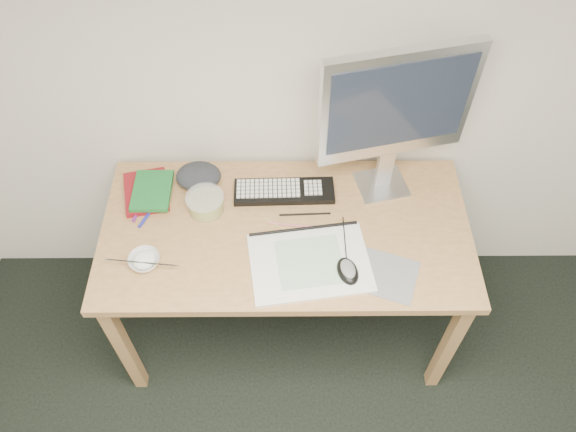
# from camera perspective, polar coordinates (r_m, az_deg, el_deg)

# --- Properties ---
(desk) EXTENTS (1.40, 0.70, 0.75)m
(desk) POSITION_cam_1_polar(r_m,az_deg,el_deg) (2.19, -0.22, -2.59)
(desk) COLOR tan
(desk) RESTS_ON ground
(mousepad) EXTENTS (0.26, 0.25, 0.00)m
(mousepad) POSITION_cam_1_polar(r_m,az_deg,el_deg) (2.04, 9.99, -5.96)
(mousepad) COLOR gray
(mousepad) RESTS_ON desk
(sketchpad) EXTENTS (0.46, 0.36, 0.01)m
(sketchpad) POSITION_cam_1_polar(r_m,az_deg,el_deg) (2.03, 2.23, -4.76)
(sketchpad) COLOR white
(sketchpad) RESTS_ON desk
(keyboard) EXTENTS (0.40, 0.13, 0.02)m
(keyboard) POSITION_cam_1_polar(r_m,az_deg,el_deg) (2.22, -0.39, 2.52)
(keyboard) COLOR black
(keyboard) RESTS_ON desk
(monitor) EXTENTS (0.55, 0.21, 0.64)m
(monitor) POSITION_cam_1_polar(r_m,az_deg,el_deg) (2.01, 10.96, 10.65)
(monitor) COLOR silver
(monitor) RESTS_ON desk
(mouse) EXTENTS (0.10, 0.13, 0.04)m
(mouse) POSITION_cam_1_polar(r_m,az_deg,el_deg) (1.99, 6.11, -5.39)
(mouse) COLOR black
(mouse) RESTS_ON sketchpad
(rice_bowl) EXTENTS (0.14, 0.14, 0.04)m
(rice_bowl) POSITION_cam_1_polar(r_m,az_deg,el_deg) (2.08, -14.38, -4.42)
(rice_bowl) COLOR white
(rice_bowl) RESTS_ON desk
(chopsticks) EXTENTS (0.26, 0.05, 0.02)m
(chopsticks) POSITION_cam_1_polar(r_m,az_deg,el_deg) (2.06, -14.65, -4.60)
(chopsticks) COLOR #B7B7BA
(chopsticks) RESTS_ON rice_bowl
(fruit_tub) EXTENTS (0.16, 0.16, 0.07)m
(fruit_tub) POSITION_cam_1_polar(r_m,az_deg,el_deg) (2.17, -8.38, 1.30)
(fruit_tub) COLOR #E1BF4F
(fruit_tub) RESTS_ON desk
(book_red) EXTENTS (0.21, 0.25, 0.02)m
(book_red) POSITION_cam_1_polar(r_m,az_deg,el_deg) (2.29, -14.21, 2.39)
(book_red) COLOR maroon
(book_red) RESTS_ON desk
(book_green) EXTENTS (0.15, 0.20, 0.02)m
(book_green) POSITION_cam_1_polar(r_m,az_deg,el_deg) (2.26, -13.64, 2.52)
(book_green) COLOR #19672B
(book_green) RESTS_ON book_red
(cloth_lump) EXTENTS (0.17, 0.16, 0.06)m
(cloth_lump) POSITION_cam_1_polar(r_m,az_deg,el_deg) (2.28, -9.08, 4.02)
(cloth_lump) COLOR #25272C
(cloth_lump) RESTS_ON desk
(pencil_pink) EXTENTS (0.18, 0.03, 0.01)m
(pencil_pink) POSITION_cam_1_polar(r_m,az_deg,el_deg) (2.13, 0.45, -0.93)
(pencil_pink) COLOR #CD6679
(pencil_pink) RESTS_ON desk
(pencil_tan) EXTENTS (0.13, 0.10, 0.01)m
(pencil_tan) POSITION_cam_1_polar(r_m,az_deg,el_deg) (2.12, -0.72, -1.19)
(pencil_tan) COLOR tan
(pencil_tan) RESTS_ON desk
(pencil_black) EXTENTS (0.20, 0.01, 0.01)m
(pencil_black) POSITION_cam_1_polar(r_m,az_deg,el_deg) (2.16, 1.73, 0.19)
(pencil_black) COLOR black
(pencil_black) RESTS_ON desk
(marker_blue) EXTENTS (0.06, 0.12, 0.01)m
(marker_blue) POSITION_cam_1_polar(r_m,az_deg,el_deg) (2.22, -14.05, 0.13)
(marker_blue) COLOR #1F25AA
(marker_blue) RESTS_ON desk
(marker_orange) EXTENTS (0.02, 0.13, 0.01)m
(marker_orange) POSITION_cam_1_polar(r_m,az_deg,el_deg) (2.27, -14.02, 1.65)
(marker_orange) COLOR orange
(marker_orange) RESTS_ON desk
(marker_purple) EXTENTS (0.04, 0.14, 0.01)m
(marker_purple) POSITION_cam_1_polar(r_m,az_deg,el_deg) (2.25, -14.87, 0.82)
(marker_purple) COLOR #6C2380
(marker_purple) RESTS_ON desk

